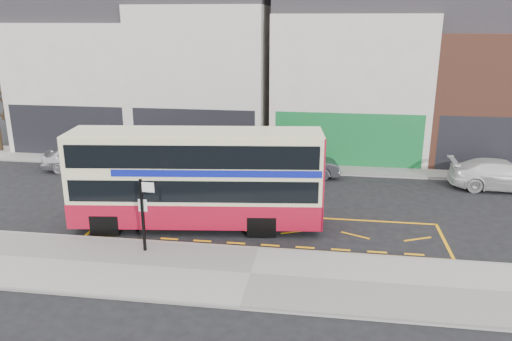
% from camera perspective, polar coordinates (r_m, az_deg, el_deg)
% --- Properties ---
extents(ground, '(120.00, 120.00, 0.00)m').
position_cam_1_polar(ground, '(18.99, 0.45, -8.75)').
color(ground, black).
rests_on(ground, ground).
extents(pavement, '(40.00, 4.00, 0.15)m').
position_cam_1_polar(pavement, '(16.93, -0.64, -11.86)').
color(pavement, '#989490').
rests_on(pavement, ground).
extents(kerb, '(40.00, 0.15, 0.15)m').
position_cam_1_polar(kerb, '(18.62, 0.29, -9.03)').
color(kerb, gray).
rests_on(kerb, ground).
extents(far_pavement, '(50.00, 3.00, 0.15)m').
position_cam_1_polar(far_pavement, '(29.21, 3.42, 0.69)').
color(far_pavement, '#989490').
rests_on(far_pavement, ground).
extents(road_markings, '(14.00, 3.40, 0.01)m').
position_cam_1_polar(road_markings, '(20.43, 1.07, -6.81)').
color(road_markings, '#FBA40D').
rests_on(road_markings, ground).
extents(terrace_far_left, '(8.00, 8.01, 10.80)m').
position_cam_1_polar(terrace_far_left, '(35.81, -18.27, 10.65)').
color(terrace_far_left, beige).
rests_on(terrace_far_left, ground).
extents(terrace_left, '(8.00, 8.01, 11.80)m').
position_cam_1_polar(terrace_left, '(33.01, -5.54, 11.80)').
color(terrace_left, beige).
rests_on(terrace_left, ground).
extents(terrace_green_shop, '(9.00, 8.01, 11.30)m').
position_cam_1_polar(terrace_green_shop, '(32.12, 10.58, 11.01)').
color(terrace_green_shop, beige).
rests_on(terrace_green_shop, ground).
extents(terrace_right, '(9.00, 8.01, 10.30)m').
position_cam_1_polar(terrace_right, '(33.71, 26.18, 9.01)').
color(terrace_right, brown).
rests_on(terrace_right, ground).
extents(double_decker_bus, '(10.24, 3.50, 4.01)m').
position_cam_1_polar(double_decker_bus, '(20.20, -6.71, -0.83)').
color(double_decker_bus, beige).
rests_on(double_decker_bus, ground).
extents(bus_stop_post, '(0.68, 0.12, 2.72)m').
position_cam_1_polar(bus_stop_post, '(18.18, -12.69, -4.19)').
color(bus_stop_post, black).
rests_on(bus_stop_post, pavement).
extents(car_silver, '(4.63, 2.66, 1.48)m').
position_cam_1_polar(car_silver, '(29.89, -19.16, 1.47)').
color(car_silver, silver).
rests_on(car_silver, ground).
extents(car_grey, '(4.55, 2.27, 1.43)m').
position_cam_1_polar(car_grey, '(26.95, 4.89, 0.69)').
color(car_grey, '#46484F').
rests_on(car_grey, ground).
extents(car_white, '(5.15, 2.21, 1.48)m').
position_cam_1_polar(car_white, '(27.87, 26.29, -0.45)').
color(car_white, white).
rests_on(car_white, ground).
extents(street_tree_right, '(2.15, 2.15, 4.65)m').
position_cam_1_polar(street_tree_right, '(30.11, 20.54, 6.18)').
color(street_tree_right, '#312316').
rests_on(street_tree_right, ground).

